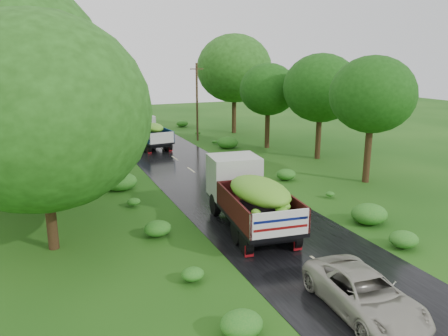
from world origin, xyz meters
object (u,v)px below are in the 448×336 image
car (364,293)px  utility_pole (197,101)px  truck_near (248,193)px  truck_far (149,131)px

car → utility_pole: (4.99, 29.71, 3.11)m
truck_near → truck_far: (0.12, 20.46, -0.23)m
utility_pole → car: bearing=-98.3°
truck_near → car: size_ratio=1.57×
truck_far → utility_pole: utility_pole is taller
truck_far → utility_pole: size_ratio=0.86×
truck_far → car: (0.08, -28.51, -0.80)m
truck_near → utility_pole: bearing=83.1°
truck_far → utility_pole: bearing=7.7°
car → utility_pole: 30.29m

